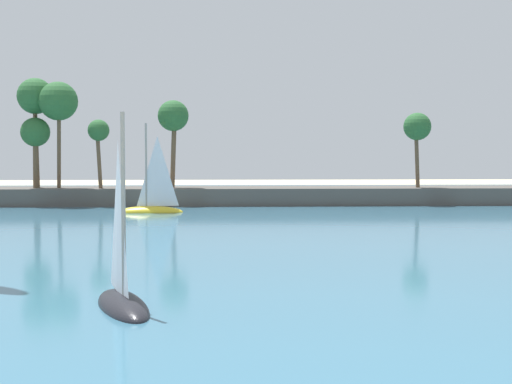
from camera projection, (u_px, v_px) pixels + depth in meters
name	position (u px, v px, depth m)	size (l,w,h in m)	color
sea	(239.00, 215.00, 62.82)	(220.00, 103.55, 0.06)	#386B84
palm_headland	(231.00, 179.00, 74.32)	(103.38, 6.00, 12.85)	#514C47
sailboat_near_shore	(122.00, 289.00, 26.10)	(3.17, 5.38, 7.48)	black
sailboat_mid_bay	(151.00, 204.00, 64.93)	(5.98, 2.14, 8.52)	yellow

